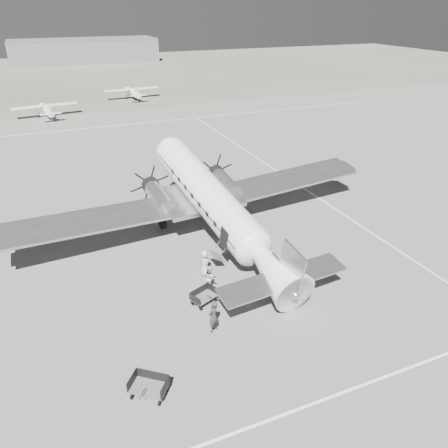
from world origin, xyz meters
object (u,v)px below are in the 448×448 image
Objects in this scene: light_plane_left at (46,111)px; light_plane_right at (133,93)px; passenger at (205,263)px; dc3_airliner at (214,204)px; baggage_cart_far at (149,387)px; ramp_agent at (210,278)px; baggage_cart_near at (204,297)px; ground_crew at (213,316)px; hangar_main at (84,51)px.

light_plane_right is (15.68, 9.14, 0.01)m from light_plane_left.
light_plane_left reaches higher than passenger.
dc3_airliner is 16.74× the size of passenger.
ramp_agent is (5.66, 6.77, 0.35)m from baggage_cart_far.
dc3_airliner is 56.64m from light_plane_right.
baggage_cart_near is (-3.54, -7.31, -2.47)m from dc3_airliner.
ground_crew is at bearing -121.43° from baggage_cart_near.
baggage_cart_far is at bearing 1.30° from ground_crew.
ramp_agent is (0.88, 1.22, 0.40)m from baggage_cart_near.
hangar_main is at bearing 87.67° from light_plane_right.
light_plane_right reaches higher than baggage_cart_near.
ramp_agent is at bearing -169.95° from passenger.
light_plane_left is at bearing -101.72° from hangar_main.
hangar_main reaches higher than dc3_airliner.
light_plane_left is 18.15m from light_plane_right.
ground_crew is at bearing 163.19° from ramp_agent.
ground_crew reaches higher than ramp_agent.
light_plane_right is 5.14× the size of ground_crew.
passenger reaches higher than ramp_agent.
light_plane_right is at bearing -5.99° from ramp_agent.
light_plane_left is 5.65× the size of baggage_cart_far.
baggage_cart_near is 0.88× the size of passenger.
light_plane_right reaches higher than ramp_agent.
hangar_main is at bearing 70.52° from light_plane_left.
baggage_cart_far reaches higher than baggage_cart_near.
baggage_cart_near is 2.62m from ground_crew.
light_plane_right reaches higher than passenger.
baggage_cart_far is at bearing 141.92° from ramp_agent.
passenger is (-2.40, -4.44, -2.01)m from dc3_airliner.
light_plane_left is 53.73m from ramp_agent.
dc3_airliner reaches higher than light_plane_right.
light_plane_right is 61.30m from passenger.
ramp_agent is (7.12, -53.25, -0.19)m from light_plane_left.
ramp_agent is at bearing -93.48° from hangar_main.
hangar_main is 72.14m from light_plane_left.
hangar_main reaches higher than light_plane_left.
ramp_agent is at bearing 88.07° from baggage_cart_far.
baggage_cart_far is (-13.19, -130.63, -2.80)m from hangar_main.
light_plane_right is 5.98× the size of ramp_agent.
light_plane_right is 64.31m from baggage_cart_near.
light_plane_left is at bearing 9.44° from ramp_agent.
hangar_main reaches higher than ramp_agent.
light_plane_left reaches higher than ground_crew.
light_plane_left is 60.04m from baggage_cart_far.
hangar_main is 125.39m from baggage_cart_near.
dc3_airliner is 18.01× the size of ramp_agent.
dc3_airliner is at bearing -86.06° from light_plane_left.
hangar_main is at bearing 82.22° from dc3_airliner.
ground_crew is 1.08× the size of passenger.
passenger is at bearing -93.40° from hangar_main.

